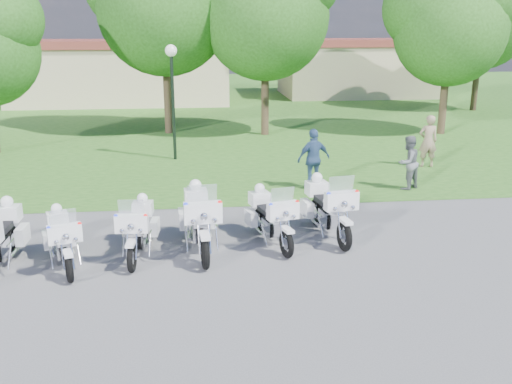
{
  "coord_description": "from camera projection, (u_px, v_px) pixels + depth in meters",
  "views": [
    {
      "loc": [
        -1.33,
        -12.4,
        4.91
      ],
      "look_at": [
        0.18,
        1.2,
        0.95
      ],
      "focal_mm": 40.0,
      "sensor_mm": 36.0,
      "label": 1
    }
  ],
  "objects": [
    {
      "name": "bystander_c",
      "position": [
        314.0,
        159.0,
        17.79
      ],
      "size": [
        1.2,
        0.77,
        1.9
      ],
      "primitive_type": "imported",
      "rotation": [
        0.0,
        0.0,
        3.44
      ],
      "color": "#33507B",
      "rests_on": "ground"
    },
    {
      "name": "tree_3",
      "position": [
        450.0,
        19.0,
        25.94
      ],
      "size": [
        6.0,
        5.12,
        8.0
      ],
      "color": "#38281C",
      "rests_on": "ground"
    },
    {
      "name": "bystander_a",
      "position": [
        428.0,
        141.0,
        20.61
      ],
      "size": [
        0.71,
        0.49,
        1.89
      ],
      "primitive_type": "imported",
      "rotation": [
        0.0,
        0.0,
        3.09
      ],
      "color": "gray",
      "rests_on": "ground"
    },
    {
      "name": "grass_lawn",
      "position": [
        212.0,
        102.0,
        39.12
      ],
      "size": [
        100.0,
        48.0,
        0.01
      ],
      "primitive_type": "cube",
      "color": "#295D1D",
      "rests_on": "ground"
    },
    {
      "name": "motorcycle_4",
      "position": [
        199.0,
        219.0,
        12.89
      ],
      "size": [
        0.99,
        2.64,
        1.77
      ],
      "rotation": [
        0.0,
        0.0,
        3.22
      ],
      "color": "black",
      "rests_on": "ground"
    },
    {
      "name": "motorcycle_3",
      "position": [
        138.0,
        228.0,
        12.62
      ],
      "size": [
        0.83,
        2.24,
        1.51
      ],
      "rotation": [
        0.0,
        0.0,
        3.06
      ],
      "color": "black",
      "rests_on": "ground"
    },
    {
      "name": "bystander_b",
      "position": [
        408.0,
        163.0,
        17.76
      ],
      "size": [
        1.04,
        0.98,
        1.69
      ],
      "primitive_type": "imported",
      "rotation": [
        0.0,
        0.0,
        -2.58
      ],
      "color": "slate",
      "rests_on": "ground"
    },
    {
      "name": "ground",
      "position": [
        254.0,
        245.0,
        13.34
      ],
      "size": [
        100.0,
        100.0,
        0.0
      ],
      "primitive_type": "plane",
      "color": "#545459",
      "rests_on": "ground"
    },
    {
      "name": "motorcycle_6",
      "position": [
        328.0,
        207.0,
        13.81
      ],
      "size": [
        1.05,
        2.52,
        1.7
      ],
      "rotation": [
        0.0,
        0.0,
        3.28
      ],
      "color": "black",
      "rests_on": "ground"
    },
    {
      "name": "motorcycle_5",
      "position": [
        270.0,
        217.0,
        13.33
      ],
      "size": [
        1.11,
        2.26,
        1.55
      ],
      "rotation": [
        0.0,
        0.0,
        3.39
      ],
      "color": "black",
      "rests_on": "ground"
    },
    {
      "name": "lamp_post",
      "position": [
        172.0,
        74.0,
        21.15
      ],
      "size": [
        0.44,
        0.44,
        4.31
      ],
      "color": "black",
      "rests_on": "ground"
    },
    {
      "name": "building_east",
      "position": [
        357.0,
        67.0,
        42.58
      ],
      "size": [
        11.44,
        7.28,
        4.1
      ],
      "color": "#BEB289",
      "rests_on": "ground"
    },
    {
      "name": "motorcycle_2",
      "position": [
        62.0,
        239.0,
        12.04
      ],
      "size": [
        1.14,
        2.1,
        1.46
      ],
      "rotation": [
        0.0,
        0.0,
        3.46
      ],
      "color": "black",
      "rests_on": "ground"
    },
    {
      "name": "tree_2",
      "position": [
        264.0,
        3.0,
        25.56
      ],
      "size": [
        6.74,
        5.75,
        8.98
      ],
      "color": "#38281C",
      "rests_on": "ground"
    },
    {
      "name": "tree_4",
      "position": [
        482.0,
        13.0,
        33.56
      ],
      "size": [
        6.52,
        5.57,
        8.7
      ],
      "color": "#38281C",
      "rests_on": "ground"
    },
    {
      "name": "building_west",
      "position": [
        123.0,
        71.0,
        38.87
      ],
      "size": [
        14.56,
        8.32,
        4.1
      ],
      "color": "#BEB289",
      "rests_on": "ground"
    }
  ]
}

